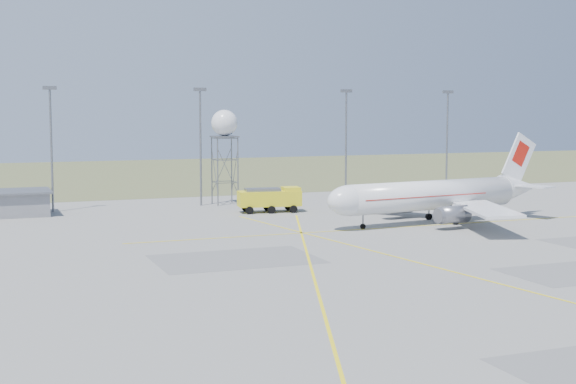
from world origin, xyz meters
name	(u,v)px	position (x,y,z in m)	size (l,w,h in m)	color
ground	(465,271)	(0.00, 0.00, 0.00)	(400.00, 400.00, 0.00)	gray
grass_strip	(164,173)	(0.00, 140.00, 0.01)	(400.00, 120.00, 0.03)	#4C5B32
mast_a	(51,138)	(-35.00, 66.00, 12.07)	(2.20, 0.50, 20.50)	slate
mast_b	(200,136)	(-10.00, 66.00, 12.07)	(2.20, 0.50, 20.50)	slate
mast_c	(346,135)	(18.00, 66.00, 12.07)	(2.20, 0.50, 20.50)	slate
mast_d	(447,134)	(40.00, 66.00, 12.07)	(2.20, 0.50, 20.50)	slate
taxi_sign_near	(494,185)	(55.60, 72.00, 0.89)	(1.60, 0.17, 1.20)	black
taxi_sign_far	(521,184)	(62.60, 72.00, 0.89)	(1.60, 0.17, 1.20)	black
airliner_main	(434,196)	(16.16, 32.04, 4.03)	(38.63, 37.28, 13.15)	white
radar_tower	(225,151)	(-5.57, 66.25, 9.37)	(4.61, 4.61, 16.70)	slate
fire_truck	(271,200)	(-1.84, 52.72, 1.96)	(10.56, 5.23, 4.07)	yellow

